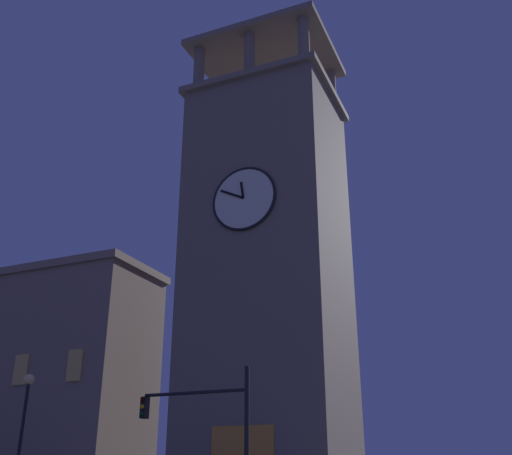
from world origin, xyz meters
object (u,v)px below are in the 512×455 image
(clocktower, at_px, (268,274))
(adjacent_wing_building, at_px, (7,387))
(traffic_signal_near, at_px, (208,424))
(street_lamp, at_px, (24,418))

(clocktower, bearing_deg, adjacent_wing_building, -1.05)
(adjacent_wing_building, distance_m, traffic_signal_near, 24.83)
(clocktower, bearing_deg, traffic_signal_near, 101.99)
(adjacent_wing_building, xyz_separation_m, street_lamp, (-12.34, 11.14, -3.30))
(clocktower, distance_m, adjacent_wing_building, 19.60)
(adjacent_wing_building, bearing_deg, street_lamp, 137.93)
(traffic_signal_near, distance_m, street_lamp, 9.08)
(clocktower, height_order, traffic_signal_near, clocktower)
(clocktower, bearing_deg, street_lamp, 58.83)
(adjacent_wing_building, height_order, street_lamp, adjacent_wing_building)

